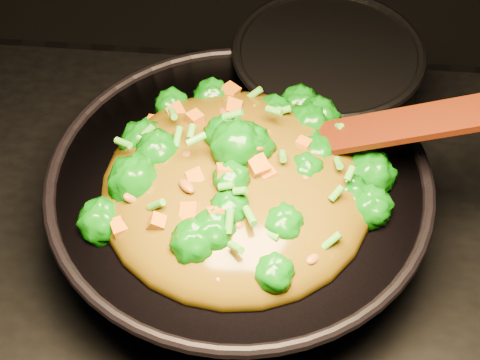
# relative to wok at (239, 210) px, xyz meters

# --- Properties ---
(wok) EXTENTS (0.59, 0.59, 0.13)m
(wok) POSITION_rel_wok_xyz_m (0.00, 0.00, 0.00)
(wok) COLOR black
(wok) RESTS_ON stovetop
(stir_fry) EXTENTS (0.40, 0.40, 0.11)m
(stir_fry) POSITION_rel_wok_xyz_m (-0.00, -0.02, 0.12)
(stir_fry) COLOR #0B6006
(stir_fry) RESTS_ON wok
(spatula) EXTENTS (0.31, 0.06, 0.13)m
(spatula) POSITION_rel_wok_xyz_m (0.13, 0.03, 0.12)
(spatula) COLOR #3A1608
(spatula) RESTS_ON wok
(back_pot) EXTENTS (0.30, 0.30, 0.14)m
(back_pot) POSITION_rel_wok_xyz_m (0.10, 0.22, 0.01)
(back_pot) COLOR black
(back_pot) RESTS_ON stovetop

